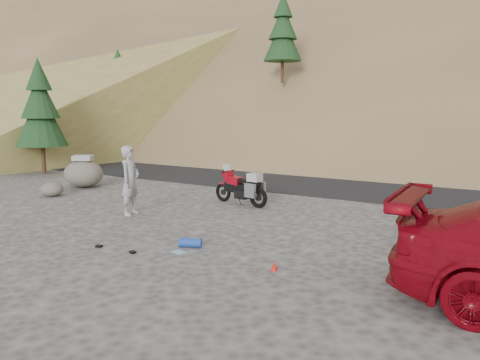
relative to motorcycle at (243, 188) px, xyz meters
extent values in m
plane|color=#464341|center=(-0.08, -3.25, -0.51)|extent=(140.00, 140.00, 0.00)
cube|color=black|center=(-0.08, 5.75, -0.51)|extent=(120.00, 7.00, 0.05)
cube|color=brown|center=(1.92, 26.75, 7.49)|extent=(110.00, 51.90, 46.72)
cube|color=brown|center=(1.92, 26.75, 7.79)|extent=(110.00, 43.28, 36.46)
cube|color=olive|center=(-30.08, 16.75, 1.49)|extent=(45.29, 46.00, 24.26)
cylinder|color=#361F13|center=(-4.08, 10.75, 4.39)|extent=(0.17, 0.17, 1.40)
cone|color=#163118|center=(-4.08, 10.75, 5.93)|extent=(2.00, 2.00, 2.25)
cone|color=#163118|center=(-4.08, 10.75, 6.78)|extent=(1.50, 1.50, 1.76)
cone|color=#163118|center=(-4.08, 10.75, 7.64)|extent=(1.00, 1.00, 1.26)
cylinder|color=#361F13|center=(-18.08, 12.75, 3.06)|extent=(0.15, 0.15, 1.26)
cone|color=#163118|center=(-18.08, 12.75, 4.45)|extent=(1.80, 1.80, 2.03)
cone|color=#163118|center=(-18.08, 12.75, 5.22)|extent=(1.35, 1.35, 1.58)
cone|color=#163118|center=(-18.08, 12.75, 5.98)|extent=(0.90, 0.90, 1.13)
cylinder|color=#361F13|center=(-11.08, 1.25, 0.26)|extent=(0.18, 0.18, 1.54)
cone|color=#163118|center=(-11.08, 1.25, 1.96)|extent=(2.20, 2.20, 2.47)
cone|color=#163118|center=(-11.08, 1.25, 2.90)|extent=(1.65, 1.65, 1.93)
cone|color=#163118|center=(-11.08, 1.25, 3.84)|extent=(1.10, 1.10, 1.39)
torus|color=black|center=(-0.78, 0.13, -0.21)|extent=(0.60, 0.20, 0.59)
cylinder|color=black|center=(-0.78, 0.13, -0.21)|extent=(0.19, 0.08, 0.18)
torus|color=black|center=(0.59, -0.09, -0.21)|extent=(0.64, 0.22, 0.63)
cylinder|color=black|center=(0.59, -0.09, -0.21)|extent=(0.21, 0.10, 0.20)
cylinder|color=black|center=(-0.71, 0.12, 0.12)|extent=(0.34, 0.11, 0.73)
cylinder|color=black|center=(-0.59, 0.10, 0.46)|extent=(0.13, 0.56, 0.04)
cube|color=black|center=(-0.12, 0.02, -0.02)|extent=(1.10, 0.38, 0.27)
cube|color=black|center=(-0.03, 0.01, -0.19)|extent=(0.44, 0.33, 0.25)
cube|color=maroon|center=(-0.32, 0.05, 0.21)|extent=(0.51, 0.34, 0.28)
cube|color=maroon|center=(-0.56, 0.09, 0.32)|extent=(0.32, 0.34, 0.32)
cube|color=silver|center=(-0.63, 0.10, 0.55)|extent=(0.15, 0.28, 0.23)
cube|color=black|center=(0.10, -0.02, 0.23)|extent=(0.52, 0.27, 0.11)
cube|color=black|center=(0.44, -0.07, 0.19)|extent=(0.34, 0.21, 0.09)
cube|color=silver|center=(0.43, -0.31, 0.01)|extent=(0.37, 0.16, 0.40)
cube|color=silver|center=(0.51, 0.15, 0.01)|extent=(0.37, 0.16, 0.40)
cube|color=#9D9CA2|center=(0.45, -0.07, 0.37)|extent=(0.42, 0.36, 0.23)
cube|color=maroon|center=(-0.78, 0.13, 0.06)|extent=(0.28, 0.15, 0.04)
cylinder|color=black|center=(-0.01, -0.16, -0.35)|extent=(0.05, 0.19, 0.33)
cylinder|color=silver|center=(0.39, -0.19, -0.15)|extent=(0.42, 0.15, 0.12)
imported|color=#9D9CA2|center=(-1.93, -2.69, -0.51)|extent=(0.59, 0.77, 1.87)
ellipsoid|color=#545048|center=(-6.65, -0.29, -0.01)|extent=(1.88, 1.74, 0.99)
cube|color=#9D9CA2|center=(-6.65, -0.29, 0.57)|extent=(0.82, 0.77, 0.18)
ellipsoid|color=#545048|center=(-6.09, -2.07, -0.27)|extent=(0.96, 0.91, 0.47)
cylinder|color=#1A3EA1|center=(1.31, -4.27, -0.42)|extent=(0.50, 0.36, 0.19)
cone|color=red|center=(3.45, -4.63, -0.43)|extent=(0.13, 0.13, 0.16)
cube|color=black|center=(0.57, -5.20, -0.49)|extent=(0.16, 0.14, 0.04)
cube|color=black|center=(-0.31, -5.27, -0.49)|extent=(0.15, 0.13, 0.04)
cube|color=#80ABC7|center=(1.33, -4.68, -0.50)|extent=(0.30, 0.24, 0.01)
camera|label=1|loc=(7.11, -11.76, 2.35)|focal=35.00mm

